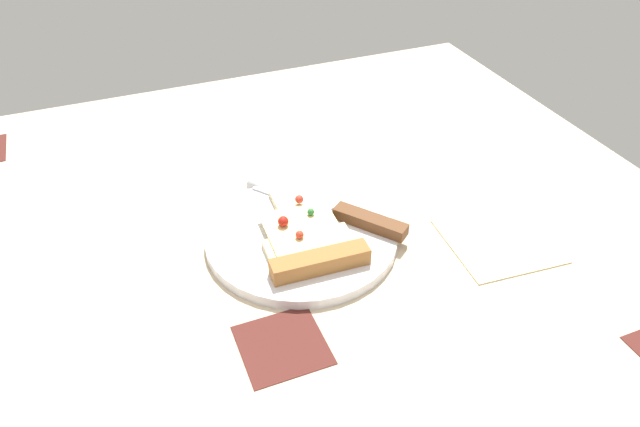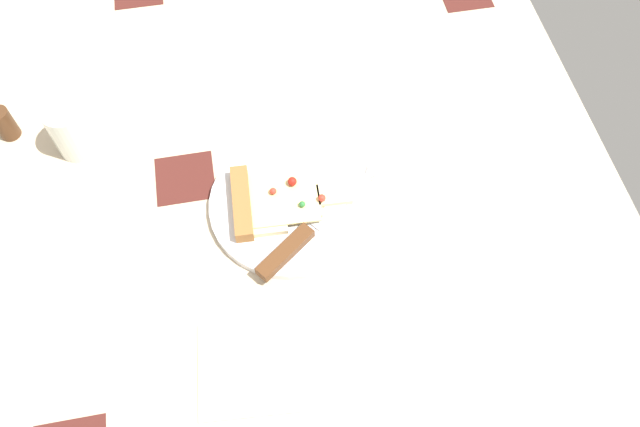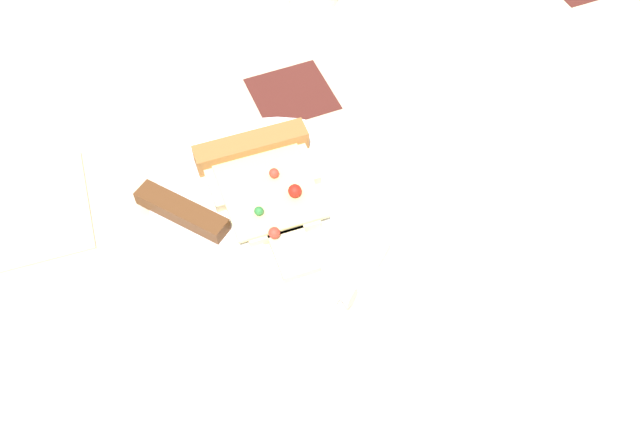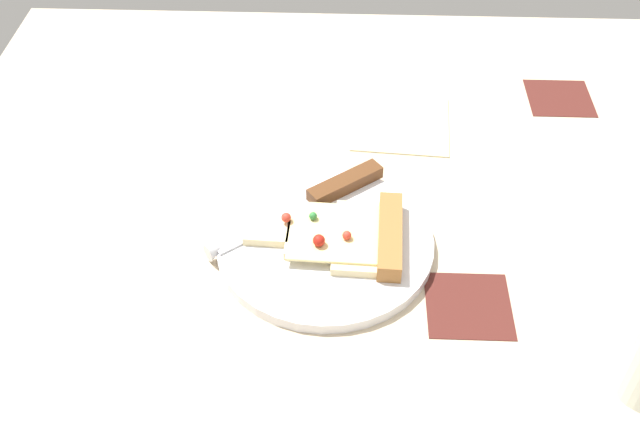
% 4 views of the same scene
% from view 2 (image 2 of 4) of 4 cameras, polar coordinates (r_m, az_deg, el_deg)
% --- Properties ---
extents(ground_plane, '(1.17, 1.17, 0.03)m').
position_cam_2_polar(ground_plane, '(1.00, -7.11, 1.91)').
color(ground_plane, '#C6B293').
rests_on(ground_plane, ground).
extents(plate, '(0.25, 0.25, 0.01)m').
position_cam_2_polar(plate, '(0.96, -2.60, 0.89)').
color(plate, silver).
rests_on(plate, ground_plane).
extents(pizza_slice, '(0.12, 0.18, 0.03)m').
position_cam_2_polar(pizza_slice, '(0.95, -4.18, 1.18)').
color(pizza_slice, beige).
rests_on(pizza_slice, plate).
extents(knife, '(0.16, 0.20, 0.02)m').
position_cam_2_polar(knife, '(0.92, -1.15, -1.64)').
color(knife, silver).
rests_on(knife, plate).
extents(drinking_glass, '(0.07, 0.07, 0.09)m').
position_cam_2_polar(drinking_glass, '(1.06, -21.38, 7.10)').
color(drinking_glass, silver).
rests_on(drinking_glass, ground_plane).
extents(pepper_shaker, '(0.03, 0.03, 0.06)m').
position_cam_2_polar(pepper_shaker, '(1.13, -26.47, 7.24)').
color(pepper_shaker, '#4C2D19').
rests_on(pepper_shaker, ground_plane).
extents(napkin, '(0.14, 0.14, 0.00)m').
position_cam_2_polar(napkin, '(0.86, -6.54, -13.55)').
color(napkin, beige).
rests_on(napkin, ground_plane).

